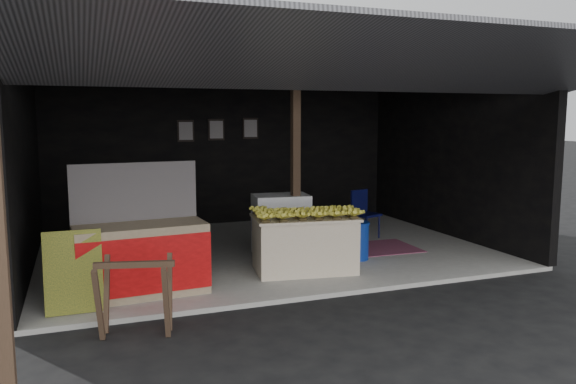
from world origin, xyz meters
name	(u,v)px	position (x,y,z in m)	size (l,w,h in m)	color
ground	(329,298)	(0.00, 0.00, 0.00)	(80.00, 80.00, 0.00)	black
concrete_slab	(265,250)	(0.00, 2.50, 0.03)	(7.00, 5.00, 0.06)	gray
shophouse	(258,122)	(0.00, 2.82, 2.10)	(7.40, 7.29, 3.02)	black
banana_table	(304,243)	(0.10, 1.05, 0.45)	(1.51, 1.06, 0.77)	beige
banana_pile	(305,211)	(0.10, 1.05, 0.90)	(1.28, 0.77, 0.15)	yellow
white_crate	(281,225)	(0.12, 2.06, 0.53)	(0.89, 0.65, 0.93)	white
neighbor_stall	(141,255)	(-2.12, 0.79, 0.53)	(1.57, 0.80, 1.57)	#998466
green_signboard	(73,272)	(-2.87, 0.37, 0.51)	(0.60, 0.04, 0.90)	black
sawhorse	(135,289)	(-2.30, -0.40, 0.48)	(0.82, 0.81, 0.77)	#463023
water_barrel	(356,242)	(1.07, 1.37, 0.33)	(0.36, 0.36, 0.54)	navy
plastic_chair	(363,210)	(1.91, 2.73, 0.55)	(0.50, 0.50, 0.84)	#090B34
magenta_rug	(370,248)	(1.59, 1.88, 0.07)	(1.50, 1.00, 0.01)	maroon
picture_frames	(218,130)	(-0.17, 4.89, 1.93)	(1.62, 0.04, 0.46)	black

